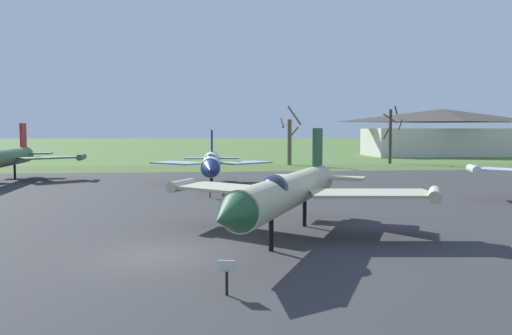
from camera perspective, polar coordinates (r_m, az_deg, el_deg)
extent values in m
plane|color=#4C6B33|center=(20.12, -10.86, -9.47)|extent=(600.00, 600.00, 0.00)
cube|color=#333335|center=(34.47, -8.75, -3.77)|extent=(91.84, 48.72, 0.05)
cube|color=#46602D|center=(64.66, -7.41, -0.12)|extent=(151.84, 12.00, 0.06)
cylinder|color=#8EA3B2|center=(43.26, -4.86, 0.50)|extent=(1.75, 12.25, 1.41)
cone|color=navy|center=(36.15, -4.97, -0.20)|extent=(1.35, 2.08, 1.30)
cylinder|color=black|center=(49.63, -4.78, 0.95)|extent=(1.01, 0.80, 0.99)
ellipsoid|color=#19232D|center=(40.78, -4.89, 0.83)|extent=(0.97, 1.83, 0.92)
cube|color=#8EA3B2|center=(45.21, -8.42, 0.49)|extent=(4.90, 4.66, 0.13)
cube|color=#8EA3B2|center=(45.16, -1.24, 0.53)|extent=(4.93, 4.56, 0.13)
cube|color=navy|center=(48.82, -4.80, 2.90)|extent=(0.21, 1.35, 2.00)
cube|color=#8EA3B2|center=(48.72, -6.43, 1.01)|extent=(2.25, 1.38, 0.13)
cube|color=#8EA3B2|center=(48.70, -3.16, 1.02)|extent=(2.25, 1.38, 0.13)
cylinder|color=black|center=(40.69, -4.88, -1.65)|extent=(0.19, 0.19, 1.31)
cylinder|color=black|center=(46.04, -4.81, -0.99)|extent=(0.19, 0.19, 1.31)
cylinder|color=black|center=(36.21, -4.99, -2.80)|extent=(0.08, 0.08, 0.75)
cube|color=white|center=(36.15, -5.00, -2.00)|extent=(0.52, 0.24, 0.31)
cylinder|color=#B7B293|center=(22.74, 3.69, -2.54)|extent=(6.53, 12.02, 1.45)
cone|color=#234C2D|center=(15.96, -3.02, -5.35)|extent=(1.98, 2.23, 1.33)
cylinder|color=black|center=(29.10, 7.03, -1.12)|extent=(1.25, 1.15, 1.01)
ellipsoid|color=#19232D|center=(20.40, 1.96, -2.17)|extent=(1.08, 2.04, 1.02)
cube|color=#B7B293|center=(24.82, -3.11, -2.24)|extent=(5.63, 5.51, 0.14)
cube|color=#B7B293|center=(23.20, 12.37, -2.76)|extent=(5.46, 3.19, 0.14)
cylinder|color=#B7B293|center=(26.28, -8.05, -1.92)|extent=(1.45, 2.33, 0.54)
cylinder|color=#B7B293|center=(23.50, 18.83, -2.80)|extent=(1.45, 2.33, 0.54)
cube|color=#234C2D|center=(28.12, 6.69, 2.22)|extent=(0.88, 1.66, 2.00)
cube|color=#B7B293|center=(28.47, 3.92, -1.00)|extent=(2.54, 2.13, 0.14)
cube|color=#B7B293|center=(27.90, 9.41, -1.14)|extent=(2.54, 2.13, 0.14)
cylinder|color=black|center=(20.34, 1.65, -7.31)|extent=(0.19, 0.19, 1.35)
cylinder|color=black|center=(25.59, 5.28, -4.98)|extent=(0.19, 0.19, 1.35)
cylinder|color=black|center=(15.15, -3.18, -12.54)|extent=(0.08, 0.08, 0.71)
cube|color=white|center=(15.01, -3.19, -10.61)|extent=(0.52, 0.31, 0.39)
cylinder|color=silver|center=(38.39, 22.49, -0.17)|extent=(1.30, 2.49, 0.57)
cylinder|color=#4C6B47|center=(51.78, -25.61, 0.95)|extent=(2.27, 13.64, 1.57)
cylinder|color=black|center=(58.61, -23.62, 1.32)|extent=(1.14, 0.92, 1.10)
cube|color=#4C6B47|center=(52.80, -21.40, 0.99)|extent=(5.79, 5.14, 0.15)
cylinder|color=#4C6B47|center=(53.13, -18.39, 1.08)|extent=(0.72, 2.53, 0.59)
cube|color=#B21E1E|center=(57.66, -23.91, 3.23)|extent=(0.28, 1.77, 2.37)
cube|color=#4C6B47|center=(58.01, -25.31, 1.36)|extent=(2.44, 1.58, 0.15)
cube|color=#4C6B47|center=(57.23, -22.43, 1.41)|extent=(2.44, 1.58, 0.15)
cylinder|color=black|center=(54.73, -24.66, -0.47)|extent=(0.21, 0.21, 1.46)
cylinder|color=brown|center=(70.70, 3.65, 2.73)|extent=(0.55, 0.55, 6.15)
cylinder|color=brown|center=(69.86, 4.18, 5.65)|extent=(2.15, 1.24, 2.55)
cylinder|color=brown|center=(70.50, 2.82, 4.86)|extent=(0.34, 2.23, 1.40)
cylinder|color=brown|center=(71.24, 4.12, 3.85)|extent=(1.16, 1.57, 1.53)
cylinder|color=#42382D|center=(76.67, 14.34, 3.27)|extent=(0.44, 0.44, 7.64)
cylinder|color=#42382D|center=(77.09, 13.99, 3.70)|extent=(1.40, 0.90, 1.88)
cylinder|color=#42382D|center=(75.77, 14.31, 5.18)|extent=(1.82, 0.98, 1.39)
cylinder|color=#42382D|center=(76.86, 15.37, 4.48)|extent=(0.76, 2.77, 1.52)
cylinder|color=#42382D|center=(76.56, 14.93, 6.01)|extent=(1.03, 1.46, 1.22)
cube|color=beige|center=(103.28, 19.54, 2.60)|extent=(27.60, 11.93, 5.02)
pyramid|color=#4C4742|center=(103.29, 19.61, 5.33)|extent=(28.98, 12.52, 2.40)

